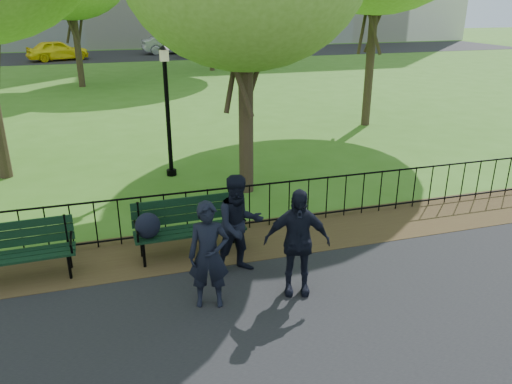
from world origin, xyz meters
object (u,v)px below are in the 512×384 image
object	(u,v)px
person_left	(209,255)
sedan_silver	(172,44)
park_bench_main	(173,223)
person_right	(297,242)
park_bench_left_a	(14,246)
sedan_dark	(214,46)
lamppost	(167,107)
person_mid	(239,225)
taxi	(58,50)

from	to	relation	value
person_left	sedan_silver	xyz separation A→B (m)	(4.41, 35.51, -0.03)
park_bench_main	person_right	bearing A→B (deg)	-46.77
park_bench_left_a	sedan_silver	xyz separation A→B (m)	(7.15, 33.92, 0.20)
person_left	sedan_dark	distance (m)	33.73
park_bench_left_a	person_right	size ratio (longest dim) A/B	1.08
park_bench_left_a	lamppost	size ratio (longest dim) A/B	0.57
sedan_dark	lamppost	bearing A→B (deg)	158.54
park_bench_left_a	person_mid	world-z (taller)	person_mid
sedan_dark	person_right	bearing A→B (deg)	162.83
park_bench_left_a	park_bench_main	bearing A→B (deg)	-1.70
park_bench_left_a	person_mid	xyz separation A→B (m)	(3.39, -0.81, 0.26)
lamppost	sedan_silver	bearing A→B (deg)	82.02
sedan_silver	person_left	bearing A→B (deg)	170.07
park_bench_main	taxi	bearing A→B (deg)	95.53
sedan_silver	sedan_dark	size ratio (longest dim) A/B	0.90
park_bench_main	lamppost	xyz separation A→B (m)	(0.54, 4.30, 1.07)
person_right	sedan_dark	size ratio (longest dim) A/B	0.32
lamppost	sedan_silver	world-z (taller)	lamppost
lamppost	person_left	xyz separation A→B (m)	(-0.25, -5.88, -0.92)
park_bench_left_a	sedan_silver	world-z (taller)	sedan_silver
lamppost	person_mid	bearing A→B (deg)	-85.56
person_mid	park_bench_main	bearing A→B (deg)	131.73
person_mid	sedan_dark	distance (m)	32.83
taxi	sedan_silver	xyz separation A→B (m)	(8.43, 2.36, 0.05)
taxi	park_bench_left_a	bearing A→B (deg)	164.50
park_bench_main	person_right	distance (m)	2.27
park_bench_left_a	lamppost	xyz separation A→B (m)	(3.00, 4.29, 1.15)
sedan_dark	person_mid	bearing A→B (deg)	161.46
sedan_silver	person_right	bearing A→B (deg)	172.15
park_bench_left_a	person_left	size ratio (longest dim) A/B	1.13
person_mid	person_right	world-z (taller)	person_right
lamppost	person_left	bearing A→B (deg)	-92.48
park_bench_left_a	person_left	world-z (taller)	person_left
person_left	person_mid	bearing A→B (deg)	63.58
lamppost	sedan_silver	size ratio (longest dim) A/B	0.68
person_right	person_left	bearing A→B (deg)	-164.68
sedan_silver	park_bench_main	bearing A→B (deg)	169.28
person_mid	sedan_silver	distance (m)	34.94
sedan_dark	park_bench_left_a	bearing A→B (deg)	155.38
lamppost	sedan_silver	xyz separation A→B (m)	(4.15, 29.63, -0.95)
person_mid	person_left	bearing A→B (deg)	-137.53
person_left	person_mid	world-z (taller)	person_mid
person_mid	sedan_silver	world-z (taller)	person_mid
lamppost	person_mid	xyz separation A→B (m)	(0.40, -5.10, -0.89)
person_left	person_right	xyz separation A→B (m)	(1.30, -0.04, 0.03)
park_bench_main	person_right	xyz separation A→B (m)	(1.59, -1.62, 0.19)
sedan_silver	sedan_dark	distance (m)	3.91
person_mid	sedan_dark	xyz separation A→B (m)	(6.68, 32.15, -0.08)
person_mid	sedan_dark	bearing A→B (deg)	70.74
person_right	taxi	bearing A→B (deg)	116.02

